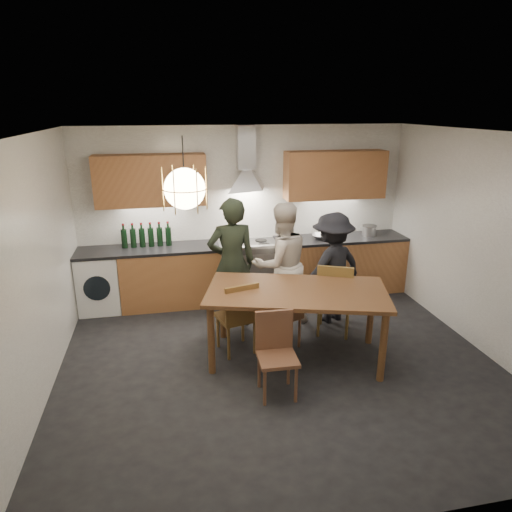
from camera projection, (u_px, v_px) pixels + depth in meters
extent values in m
plane|color=black|center=(279.00, 362.00, 5.35)|extent=(5.00, 5.00, 0.00)
cube|color=white|center=(245.00, 212.00, 7.03)|extent=(5.00, 0.02, 2.60)
cube|color=white|center=(370.00, 369.00, 2.84)|extent=(5.00, 0.02, 2.60)
cube|color=white|center=(34.00, 273.00, 4.47)|extent=(0.02, 4.50, 2.60)
cube|color=white|center=(485.00, 244.00, 5.41)|extent=(0.02, 4.50, 2.60)
cube|color=white|center=(283.00, 134.00, 4.53)|extent=(5.00, 4.50, 0.02)
cube|color=#C17E4A|center=(171.00, 277.00, 6.81)|extent=(1.45, 0.60, 0.86)
cube|color=#C17E4A|center=(339.00, 265.00, 7.30)|extent=(2.05, 0.60, 0.86)
cube|color=white|center=(100.00, 282.00, 6.61)|extent=(0.58, 0.58, 0.85)
cube|color=black|center=(148.00, 250.00, 6.61)|extent=(2.05, 0.62, 0.04)
cube|color=black|center=(341.00, 238.00, 7.16)|extent=(2.05, 0.62, 0.04)
cube|color=silver|center=(249.00, 273.00, 7.04)|extent=(0.90, 0.60, 0.80)
cube|color=black|center=(252.00, 281.00, 6.78)|extent=(0.78, 0.02, 0.42)
cube|color=slate|center=(248.00, 246.00, 6.90)|extent=(0.90, 0.60, 0.08)
cube|color=silver|center=(252.00, 247.00, 6.64)|extent=(0.90, 0.08, 0.04)
cube|color=#B87746|center=(151.00, 180.00, 6.44)|extent=(1.55, 0.35, 0.72)
cube|color=#B87746|center=(335.00, 175.00, 6.95)|extent=(1.55, 0.35, 0.72)
cube|color=silver|center=(246.00, 147.00, 6.60)|extent=(0.26, 0.22, 0.62)
cylinder|color=black|center=(183.00, 163.00, 4.33)|extent=(0.01, 0.01, 0.50)
sphere|color=#FFE0A5|center=(185.00, 189.00, 4.41)|extent=(0.40, 0.40, 0.40)
torus|color=gold|center=(185.00, 189.00, 4.41)|extent=(0.43, 0.43, 0.01)
cube|color=brown|center=(297.00, 292.00, 5.21)|extent=(2.25, 1.55, 0.05)
cylinder|color=brown|center=(211.00, 340.00, 5.02)|extent=(0.08, 0.08, 0.82)
cylinder|color=brown|center=(223.00, 308.00, 5.82)|extent=(0.08, 0.08, 0.82)
cylinder|color=brown|center=(383.00, 347.00, 4.88)|extent=(0.08, 0.08, 0.82)
cylinder|color=brown|center=(371.00, 313.00, 5.67)|extent=(0.08, 0.08, 0.82)
cube|color=brown|center=(236.00, 317.00, 5.48)|extent=(0.51, 0.51, 0.04)
cube|color=brown|center=(242.00, 304.00, 5.25)|extent=(0.41, 0.15, 0.46)
cylinder|color=brown|center=(243.00, 326.00, 5.77)|extent=(0.04, 0.04, 0.43)
cylinder|color=brown|center=(255.00, 337.00, 5.49)|extent=(0.04, 0.04, 0.43)
cylinder|color=brown|center=(218.00, 331.00, 5.63)|extent=(0.04, 0.04, 0.43)
cylinder|color=brown|center=(229.00, 343.00, 5.34)|extent=(0.04, 0.04, 0.43)
cube|color=brown|center=(282.00, 315.00, 5.60)|extent=(0.51, 0.51, 0.04)
cube|color=brown|center=(291.00, 303.00, 5.39)|extent=(0.37, 0.18, 0.43)
cylinder|color=brown|center=(284.00, 323.00, 5.88)|extent=(0.03, 0.03, 0.40)
cylinder|color=brown|center=(299.00, 333.00, 5.63)|extent=(0.03, 0.03, 0.40)
cylinder|color=brown|center=(264.00, 329.00, 5.71)|extent=(0.03, 0.03, 0.40)
cylinder|color=brown|center=(279.00, 340.00, 5.46)|extent=(0.03, 0.03, 0.40)
cube|color=brown|center=(335.00, 298.00, 5.93)|extent=(0.59, 0.59, 0.04)
cube|color=brown|center=(335.00, 285.00, 5.67)|extent=(0.42, 0.22, 0.49)
cylinder|color=brown|center=(348.00, 311.00, 6.14)|extent=(0.04, 0.04, 0.46)
cylinder|color=brown|center=(347.00, 323.00, 5.81)|extent=(0.04, 0.04, 0.46)
cylinder|color=brown|center=(321.00, 309.00, 6.22)|extent=(0.04, 0.04, 0.46)
cylinder|color=brown|center=(319.00, 320.00, 5.88)|extent=(0.04, 0.04, 0.46)
cube|color=brown|center=(277.00, 358.00, 4.63)|extent=(0.41, 0.41, 0.04)
cube|color=brown|center=(274.00, 330.00, 4.72)|extent=(0.40, 0.05, 0.43)
cylinder|color=brown|center=(265.00, 388.00, 4.52)|extent=(0.03, 0.03, 0.40)
cylinder|color=brown|center=(259.00, 370.00, 4.82)|extent=(0.03, 0.03, 0.40)
cylinder|color=brown|center=(296.00, 385.00, 4.58)|extent=(0.03, 0.03, 0.40)
cylinder|color=brown|center=(288.00, 367.00, 4.87)|extent=(0.03, 0.03, 0.40)
imported|color=black|center=(232.00, 263.00, 6.02)|extent=(0.66, 0.45, 1.77)
imported|color=beige|center=(281.00, 264.00, 6.11)|extent=(0.93, 0.79, 1.68)
imported|color=black|center=(332.00, 268.00, 6.21)|extent=(1.12, 0.88, 1.53)
imported|color=#B3B2B6|center=(321.00, 237.00, 7.06)|extent=(0.37, 0.37, 0.07)
cylinder|color=silver|center=(369.00, 231.00, 7.23)|extent=(0.26, 0.26, 0.15)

